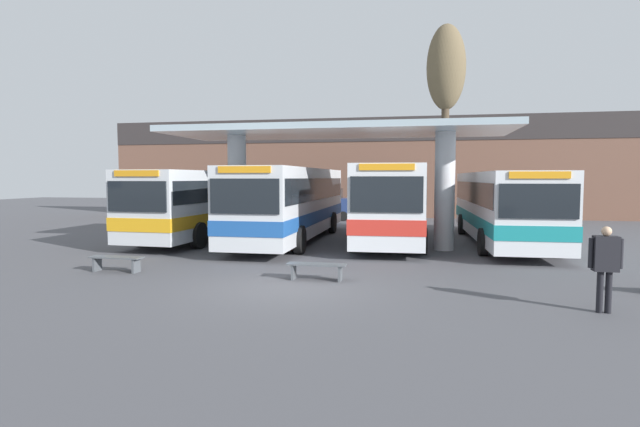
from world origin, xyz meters
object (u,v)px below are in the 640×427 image
waiting_bench_near_pillar (116,261)px  pedestrian_waiting (605,260)px  transit_bus_far_right_bay (502,204)px  poplar_tree_behind_left (446,73)px  transit_bus_left_bay (209,200)px  waiting_bench_far_platform (317,268)px  transit_bus_center_bay (292,200)px  parked_car_street (325,205)px  transit_bus_right_bay (390,200)px

waiting_bench_near_pillar → pedestrian_waiting: 12.82m
transit_bus_far_right_bay → poplar_tree_behind_left: 8.24m
transit_bus_left_bay → waiting_bench_far_platform: bearing=131.4°
transit_bus_center_bay → poplar_tree_behind_left: size_ratio=1.15×
waiting_bench_near_pillar → parked_car_street: size_ratio=0.38×
transit_bus_left_bay → transit_bus_right_bay: (8.40, 0.05, 0.09)m
transit_bus_center_bay → parked_car_street: transit_bus_center_bay is taller
transit_bus_center_bay → transit_bus_far_right_bay: transit_bus_center_bay is taller
transit_bus_left_bay → parked_car_street: 11.40m
pedestrian_waiting → poplar_tree_behind_left: 17.44m
waiting_bench_near_pillar → pedestrian_waiting: pedestrian_waiting is taller
transit_bus_left_bay → pedestrian_waiting: (13.47, -10.64, -0.64)m
transit_bus_left_bay → poplar_tree_behind_left: 13.64m
transit_bus_far_right_bay → waiting_bench_near_pillar: 15.33m
transit_bus_left_bay → transit_bus_center_bay: (4.08, -0.37, 0.06)m
waiting_bench_near_pillar → poplar_tree_behind_left: 18.71m
transit_bus_center_bay → waiting_bench_far_platform: transit_bus_center_bay is taller
poplar_tree_behind_left → transit_bus_center_bay: bearing=-141.3°
transit_bus_right_bay → transit_bus_left_bay: bearing=-1.7°
waiting_bench_near_pillar → parked_car_street: bearing=82.4°
pedestrian_waiting → poplar_tree_behind_left: (-2.57, 15.73, 7.08)m
transit_bus_left_bay → transit_bus_center_bay: bearing=177.3°
waiting_bench_near_pillar → waiting_bench_far_platform: size_ratio=0.99×
waiting_bench_far_platform → transit_bus_center_bay: bearing=109.2°
pedestrian_waiting → transit_bus_right_bay: bearing=115.3°
transit_bus_left_bay → waiting_bench_far_platform: transit_bus_left_bay is taller
transit_bus_left_bay → waiting_bench_near_pillar: 8.75m
transit_bus_center_bay → poplar_tree_behind_left: 10.82m
transit_bus_right_bay → waiting_bench_far_platform: 8.90m
waiting_bench_near_pillar → transit_bus_far_right_bay: bearing=36.6°
transit_bus_right_bay → poplar_tree_behind_left: 8.48m
transit_bus_far_right_bay → transit_bus_center_bay: bearing=3.9°
transit_bus_right_bay → pedestrian_waiting: 11.86m
transit_bus_far_right_bay → parked_car_street: (-9.66, 10.34, -0.69)m
transit_bus_center_bay → pedestrian_waiting: 13.94m
transit_bus_right_bay → waiting_bench_far_platform: (-1.46, -8.65, -1.49)m
waiting_bench_far_platform → parked_car_street: parked_car_street is taller
waiting_bench_near_pillar → waiting_bench_far_platform: 6.10m
transit_bus_left_bay → pedestrian_waiting: transit_bus_left_bay is taller
transit_bus_far_right_bay → pedestrian_waiting: (0.36, -11.15, -0.60)m
transit_bus_left_bay → pedestrian_waiting: bearing=144.2°
transit_bus_right_bay → transit_bus_far_right_bay: transit_bus_right_bay is taller
transit_bus_right_bay → poplar_tree_behind_left: (2.50, 5.04, 6.35)m
waiting_bench_far_platform → transit_bus_far_right_bay: bearing=55.9°
waiting_bench_near_pillar → pedestrian_waiting: (12.63, -2.05, 0.76)m
transit_bus_right_bay → waiting_bench_near_pillar: size_ratio=6.70×
waiting_bench_far_platform → pedestrian_waiting: (6.53, -2.05, 0.76)m
transit_bus_center_bay → transit_bus_right_bay: transit_bus_right_bay is taller
transit_bus_left_bay → transit_bus_right_bay: 8.40m
transit_bus_center_bay → transit_bus_far_right_bay: (9.02, 0.87, -0.10)m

